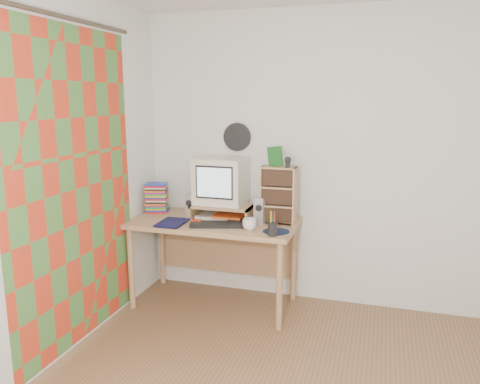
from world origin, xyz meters
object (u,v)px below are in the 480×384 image
Objects in this scene: mug at (250,224)px; diary at (160,220)px; desk at (216,234)px; crt_monitor at (221,181)px; keyboard at (217,224)px; dvd_stack at (157,198)px; cd_rack at (279,195)px.

mug reaches higher than diary.
diary is at bearing -145.12° from desk.
keyboard is (0.08, -0.30, -0.30)m from crt_monitor.
crt_monitor is 1.64× the size of diary.
cd_rack is (1.13, -0.05, 0.10)m from dvd_stack.
dvd_stack is 0.56× the size of cd_rack.
crt_monitor reaches higher than keyboard.
cd_rack reaches higher than diary.
cd_rack is 0.37m from mug.
keyboard is 0.28m from mug.
diary is at bearing -75.35° from dvd_stack.
desk is at bearing -98.53° from crt_monitor.
mug is (0.28, -0.03, 0.03)m from keyboard.
crt_monitor reaches higher than desk.
mug reaches higher than desk.
crt_monitor is at bearing 137.08° from mug.
diary reaches higher than desk.
mug is (0.35, -0.33, -0.27)m from crt_monitor.
mug is 0.45× the size of diary.
cd_rack reaches higher than dvd_stack.
desk is at bearing 33.30° from diary.
desk is 0.66m from dvd_stack.
dvd_stack reaches higher than diary.
dvd_stack reaches higher than desk.
crt_monitor reaches higher than dvd_stack.
dvd_stack is (-0.61, -0.02, -0.19)m from crt_monitor.
dvd_stack is at bearing -177.80° from crt_monitor.
cd_rack is 4.16× the size of mug.
mug is at bearing -21.02° from keyboard.
dvd_stack is at bearing 177.44° from cd_rack.
desk is 3.21× the size of keyboard.
keyboard is 0.56m from cd_rack.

